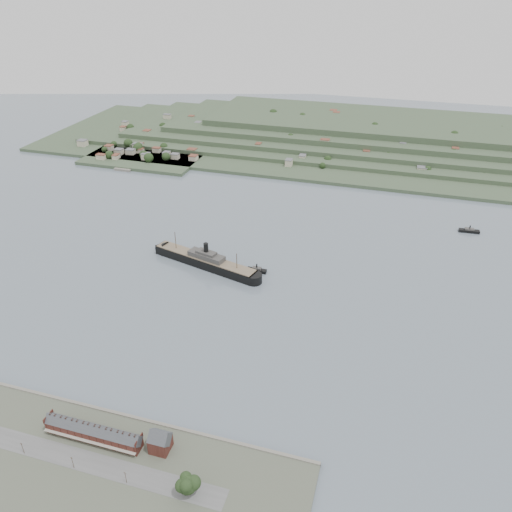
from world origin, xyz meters
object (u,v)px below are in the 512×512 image
(steamship, at_px, (202,260))
(tugboat, at_px, (257,270))
(gabled_building, at_px, (160,441))
(terrace_row, at_px, (93,432))
(fig_tree, at_px, (188,485))

(steamship, bearing_deg, tugboat, 3.26)
(gabled_building, relative_size, steamship, 0.13)
(terrace_row, distance_m, tugboat, 193.91)
(steamship, bearing_deg, fig_tree, -69.76)
(terrace_row, distance_m, gabled_building, 37.74)
(gabled_building, bearing_deg, steamship, 105.43)
(tugboat, bearing_deg, gabled_building, -89.13)
(terrace_row, relative_size, tugboat, 3.32)
(terrace_row, bearing_deg, tugboat, 79.70)
(tugboat, bearing_deg, steamship, -176.74)
(terrace_row, distance_m, fig_tree, 64.23)
(terrace_row, xyz_separation_m, fig_tree, (62.05, -16.30, 3.21))
(tugboat, height_order, fig_tree, fig_tree)
(gabled_building, bearing_deg, fig_tree, -39.63)
(steamship, bearing_deg, gabled_building, -74.57)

